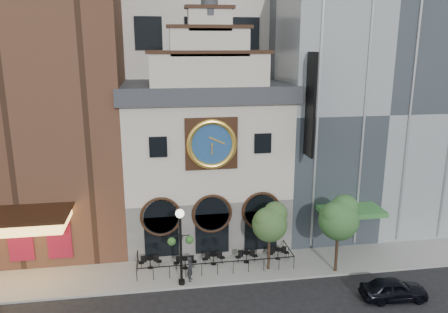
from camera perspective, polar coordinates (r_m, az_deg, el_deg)
ground at (r=29.32m, az=-0.49°, el=-16.58°), size 120.00×120.00×0.00m
sidewalk at (r=31.43m, az=-1.19°, el=-14.14°), size 44.00×5.00×0.15m
clock_building at (r=33.96m, az=-2.48°, el=0.05°), size 12.60×8.78×18.65m
theater_building at (r=36.14m, az=-24.24°, el=9.20°), size 14.00×15.60×25.00m
retail_building at (r=38.98m, az=16.53°, el=6.50°), size 14.00×14.40×20.00m
cafe_railing at (r=31.18m, az=-1.20°, el=-13.30°), size 10.60×2.60×0.90m
bistro_0 at (r=31.26m, az=-9.62°, el=-13.41°), size 1.58×0.68×0.90m
bistro_1 at (r=30.91m, az=-5.10°, el=-13.59°), size 1.58×0.68×0.90m
bistro_2 at (r=31.33m, az=-1.37°, el=-13.13°), size 1.58×0.68×0.90m
bistro_3 at (r=31.62m, az=2.95°, el=-12.88°), size 1.58×0.68×0.90m
bistro_4 at (r=32.25m, az=7.07°, el=-12.40°), size 1.58×0.68×0.90m
car_right at (r=29.57m, az=21.30°, el=-15.83°), size 4.10×1.87×1.36m
pedestrian at (r=29.30m, az=-4.43°, el=-14.41°), size 0.54×0.69×1.68m
lamppost at (r=27.90m, az=-5.70°, el=-10.62°), size 1.64×0.58×5.13m
tree_left at (r=29.65m, az=6.05°, el=-8.44°), size 2.46×2.37×4.73m
tree_right at (r=30.08m, az=14.83°, el=-7.67°), size 2.75×2.65×5.30m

